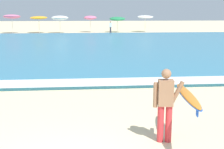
{
  "coord_description": "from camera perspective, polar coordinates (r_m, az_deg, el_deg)",
  "views": [
    {
      "loc": [
        0.49,
        -5.22,
        3.03
      ],
      "look_at": [
        1.29,
        3.95,
        1.1
      ],
      "focal_mm": 49.91,
      "sensor_mm": 36.0,
      "label": 1
    }
  ],
  "objects": [
    {
      "name": "sea",
      "position": [
        25.85,
        -6.1,
        5.19
      ],
      "size": [
        120.0,
        28.0,
        0.14
      ],
      "primitive_type": "cube",
      "color": "teal",
      "rests_on": "ground"
    },
    {
      "name": "surf_foam",
      "position": [
        12.62,
        -7.1,
        -1.47
      ],
      "size": [
        120.0,
        1.37,
        0.01
      ],
      "primitive_type": "cube",
      "color": "white",
      "rests_on": "sea"
    },
    {
      "name": "surfer_with_board",
      "position": [
        7.22,
        11.47,
        -4.51
      ],
      "size": [
        1.04,
        2.38,
        1.73
      ],
      "color": "red",
      "rests_on": "ground"
    },
    {
      "name": "beach_umbrella_0",
      "position": [
        42.46,
        -17.89,
        10.06
      ],
      "size": [
        2.16,
        2.2,
        2.49
      ],
      "color": "beige",
      "rests_on": "ground"
    },
    {
      "name": "beach_umbrella_1",
      "position": [
        41.99,
        -13.28,
        10.1
      ],
      "size": [
        2.21,
        2.22,
        2.21
      ],
      "color": "beige",
      "rests_on": "ground"
    },
    {
      "name": "beach_umbrella_2",
      "position": [
        41.07,
        -9.54,
        10.18
      ],
      "size": [
        2.17,
        2.19,
        2.3
      ],
      "color": "beige",
      "rests_on": "ground"
    },
    {
      "name": "beach_umbrella_3",
      "position": [
        42.68,
        -4.01,
        10.35
      ],
      "size": [
        1.73,
        1.74,
        2.23
      ],
      "color": "beige",
      "rests_on": "ground"
    },
    {
      "name": "beach_umbrella_4",
      "position": [
        42.33,
        0.98,
        10.17
      ],
      "size": [
        2.11,
        2.14,
        2.13
      ],
      "color": "beige",
      "rests_on": "ground"
    },
    {
      "name": "beach_umbrella_5",
      "position": [
        43.4,
        6.11,
        10.45
      ],
      "size": [
        2.16,
        2.17,
        2.3
      ],
      "color": "beige",
      "rests_on": "ground"
    },
    {
      "name": "beachgoer_near_row_left",
      "position": [
        40.25,
        -0.27,
        8.71
      ],
      "size": [
        0.32,
        0.2,
        1.58
      ],
      "color": "#383842",
      "rests_on": "ground"
    }
  ]
}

